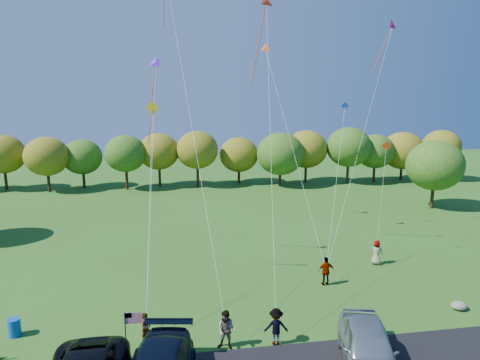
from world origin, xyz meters
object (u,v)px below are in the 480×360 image
Objects in this scene: flyer_d at (326,271)px; trash_barrel at (14,327)px; flyer_b at (226,330)px; flyer_a at (146,329)px; flyer_e at (377,252)px; minivan_silver at (368,348)px; flyer_c at (276,327)px.

flyer_d is 18.01m from trash_barrel.
flyer_b is at bearing -15.21° from trash_barrel.
flyer_d is at bearing 10.26° from trash_barrel.
flyer_b is (3.82, -1.01, 0.16)m from flyer_a.
flyer_e reaches higher than trash_barrel.
flyer_a is at bearing 176.08° from minivan_silver.
flyer_c is at bearing 24.48° from flyer_b.
trash_barrel is at bearing -170.73° from flyer_b.
trash_barrel is (-10.47, 2.84, -0.51)m from flyer_b.
minivan_silver is 6.50m from flyer_b.
minivan_silver reaches higher than flyer_c.
flyer_c reaches higher than trash_barrel.
trash_barrel is (-17.72, -3.21, -0.48)m from flyer_d.
minivan_silver reaches higher than flyer_a.
flyer_b is 10.86m from trash_barrel.
minivan_silver is 8.71m from flyer_d.
flyer_a is 6.91m from trash_barrel.
flyer_d is (7.25, 6.05, -0.03)m from flyer_b.
flyer_d is at bearing 97.68° from minivan_silver.
minivan_silver is 3.08× the size of flyer_c.
flyer_a is 12.17m from flyer_d.
minivan_silver is 6.20× the size of trash_barrel.
minivan_silver reaches higher than flyer_b.
flyer_c is at bearing -12.43° from trash_barrel.
flyer_a is at bearing -15.45° from trash_barrel.
flyer_a is 1.77× the size of trash_barrel.
flyer_e is (15.92, 7.79, 0.08)m from flyer_a.
minivan_silver reaches higher than flyer_e.
flyer_b is 2.11× the size of trash_barrel.
flyer_e is at bearing 14.77° from trash_barrel.
flyer_b is 14.96m from flyer_e.
flyer_a is at bearing 58.71° from flyer_e.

